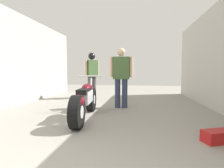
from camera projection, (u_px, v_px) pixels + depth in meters
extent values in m
plane|color=gray|center=(106.00, 111.00, 4.46)|extent=(17.25, 17.25, 0.00)
cube|color=#B7B5AD|center=(8.00, 58.00, 4.80)|extent=(0.08, 7.91, 2.88)
cylinder|color=black|center=(91.00, 99.00, 4.42)|extent=(0.24, 0.64, 0.62)
cylinder|color=silver|center=(91.00, 99.00, 4.42)|extent=(0.21, 0.25, 0.24)
cylinder|color=black|center=(77.00, 112.00, 3.02)|extent=(0.24, 0.64, 0.62)
cylinder|color=silver|center=(77.00, 112.00, 3.02)|extent=(0.21, 0.25, 0.24)
cube|color=silver|center=(85.00, 97.00, 3.71)|extent=(0.29, 0.64, 0.27)
ellipsoid|color=#5B0F19|center=(87.00, 88.00, 3.91)|extent=(0.30, 0.53, 0.21)
cube|color=black|center=(83.00, 91.00, 3.53)|extent=(0.26, 0.48, 0.10)
ellipsoid|color=#5B0F19|center=(78.00, 101.00, 3.06)|extent=(0.29, 0.45, 0.23)
cylinder|color=silver|center=(91.00, 89.00, 4.36)|extent=(0.07, 0.25, 0.56)
cylinder|color=silver|center=(90.00, 76.00, 4.30)|extent=(0.60, 0.09, 0.03)
cylinder|color=silver|center=(76.00, 112.00, 3.45)|extent=(0.14, 0.54, 0.09)
cylinder|color=#2D3851|center=(125.00, 94.00, 4.81)|extent=(0.17, 0.17, 0.83)
cylinder|color=#2D3851|center=(118.00, 93.00, 4.83)|extent=(0.17, 0.17, 0.83)
cube|color=#476638|center=(121.00, 68.00, 4.77)|extent=(0.47, 0.27, 0.64)
cylinder|color=beige|center=(131.00, 67.00, 4.74)|extent=(0.12, 0.12, 0.59)
cylinder|color=beige|center=(111.00, 67.00, 4.80)|extent=(0.12, 0.12, 0.59)
sphere|color=beige|center=(121.00, 52.00, 4.73)|extent=(0.23, 0.23, 0.23)
cylinder|color=#4C4C4C|center=(90.00, 87.00, 6.59)|extent=(0.23, 0.23, 0.86)
cylinder|color=#4C4C4C|center=(94.00, 87.00, 6.74)|extent=(0.23, 0.23, 0.86)
cube|color=#476638|center=(92.00, 68.00, 6.61)|extent=(0.49, 0.53, 0.66)
cylinder|color=beige|center=(86.00, 68.00, 6.40)|extent=(0.16, 0.16, 0.60)
cylinder|color=beige|center=(98.00, 68.00, 6.82)|extent=(0.16, 0.16, 0.60)
sphere|color=black|center=(92.00, 57.00, 6.58)|extent=(0.24, 0.24, 0.24)
sphere|color=black|center=(92.00, 56.00, 6.58)|extent=(0.28, 0.28, 0.28)
cube|color=#B21919|center=(218.00, 136.00, 2.45)|extent=(0.49, 0.36, 0.18)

